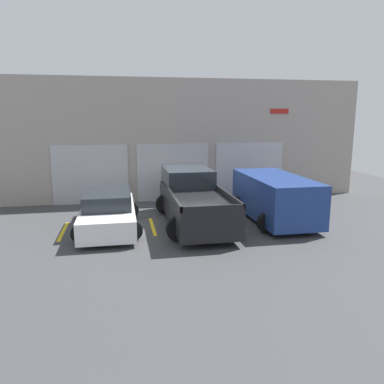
{
  "coord_description": "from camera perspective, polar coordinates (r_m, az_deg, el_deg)",
  "views": [
    {
      "loc": [
        -2.54,
        -14.0,
        3.83
      ],
      "look_at": [
        0.0,
        -0.68,
        1.1
      ],
      "focal_mm": 35.0,
      "sensor_mm": 36.0,
      "label": 1
    }
  ],
  "objects": [
    {
      "name": "ground_plane",
      "position": [
        14.73,
        -0.49,
        -3.69
      ],
      "size": [
        28.0,
        28.0,
        0.0
      ],
      "primitive_type": "plane",
      "color": "#3D3D3F"
    },
    {
      "name": "pickup_truck",
      "position": [
        13.71,
        0.14,
        -1.09
      ],
      "size": [
        2.49,
        5.56,
        1.86
      ],
      "color": "black",
      "rests_on": "ground"
    },
    {
      "name": "parking_stripe_far_left",
      "position": [
        13.53,
        -19.03,
        -5.68
      ],
      "size": [
        0.12,
        2.2,
        0.01
      ],
      "primitive_type": "cube",
      "color": "gold",
      "rests_on": "ground"
    },
    {
      "name": "sedan_white",
      "position": [
        13.25,
        -12.66,
        -2.92
      ],
      "size": [
        2.2,
        4.38,
        1.31
      ],
      "color": "white",
      "rests_on": "ground"
    },
    {
      "name": "parking_stripe_centre",
      "position": [
        13.98,
        6.54,
        -4.57
      ],
      "size": [
        0.12,
        2.2,
        0.01
      ],
      "primitive_type": "cube",
      "color": "gold",
      "rests_on": "ground"
    },
    {
      "name": "sedan_side",
      "position": [
        14.29,
        12.46,
        -0.7
      ],
      "size": [
        2.35,
        4.5,
        1.68
      ],
      "color": "navy",
      "rests_on": "ground"
    },
    {
      "name": "parking_stripe_right",
      "position": [
        15.15,
        17.63,
        -3.8
      ],
      "size": [
        0.12,
        2.2,
        0.01
      ],
      "primitive_type": "cube",
      "color": "gold",
      "rests_on": "ground"
    },
    {
      "name": "parking_stripe_left",
      "position": [
        13.42,
        -6.02,
        -5.25
      ],
      "size": [
        0.12,
        2.2,
        0.01
      ],
      "primitive_type": "cube",
      "color": "gold",
      "rests_on": "ground"
    },
    {
      "name": "shophouse_building",
      "position": [
        17.51,
        -2.47,
        7.74
      ],
      "size": [
        17.85,
        0.68,
        5.54
      ],
      "color": "#9E9389",
      "rests_on": "ground"
    }
  ]
}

